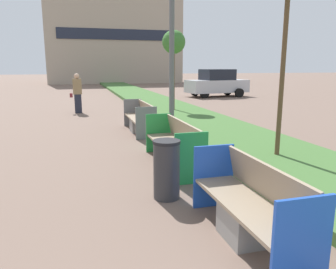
{
  "coord_description": "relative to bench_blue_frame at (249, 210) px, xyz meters",
  "views": [
    {
      "loc": [
        -1.0,
        0.65,
        2.07
      ],
      "look_at": [
        0.9,
        7.41,
        0.6
      ],
      "focal_mm": 35.0,
      "sensor_mm": 36.0,
      "label": 1
    }
  ],
  "objects": [
    {
      "name": "sapling_tree_far",
      "position": [
        2.23,
        10.62,
        2.67
      ],
      "size": [
        1.0,
        1.0,
        3.58
      ],
      "color": "brown",
      "rests_on": "ground"
    },
    {
      "name": "pedestrian_walking",
      "position": [
        -1.86,
        11.92,
        0.53
      ],
      "size": [
        0.53,
        0.24,
        1.75
      ],
      "color": "#232633",
      "rests_on": "ground"
    },
    {
      "name": "bench_blue_frame",
      "position": [
        0.0,
        0.0,
        0.0
      ],
      "size": [
        0.65,
        2.04,
        0.94
      ],
      "color": "gray",
      "rests_on": "ground"
    },
    {
      "name": "building_backdrop",
      "position": [
        3.06,
        39.33,
        4.76
      ],
      "size": [
        15.95,
        6.69,
        10.25
      ],
      "color": "tan",
      "rests_on": "ground"
    },
    {
      "name": "planter_grass_strip",
      "position": [
        2.26,
        8.08,
        -0.28
      ],
      "size": [
        2.8,
        120.0,
        0.18
      ],
      "color": "#426B33",
      "rests_on": "ground"
    },
    {
      "name": "parked_car_distant",
      "position": [
        7.44,
        17.64,
        0.55
      ],
      "size": [
        4.4,
        2.3,
        1.86
      ],
      "rotation": [
        0.0,
        0.0,
        0.13
      ],
      "color": "#B7BABF",
      "rests_on": "ground"
    },
    {
      "name": "bench_green_frame",
      "position": [
        0.0,
        3.16,
        0.01
      ],
      "size": [
        0.65,
        2.41,
        0.94
      ],
      "color": "gray",
      "rests_on": "ground"
    },
    {
      "name": "bench_grey_frame",
      "position": [
        0.0,
        6.92,
        0.01
      ],
      "size": [
        0.65,
        2.34,
        0.94
      ],
      "color": "gray",
      "rests_on": "ground"
    },
    {
      "name": "litter_bin",
      "position": [
        -0.62,
        1.49,
        0.11
      ],
      "size": [
        0.43,
        0.43,
        0.94
      ],
      "color": "#2D2D30",
      "rests_on": "ground"
    }
  ]
}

